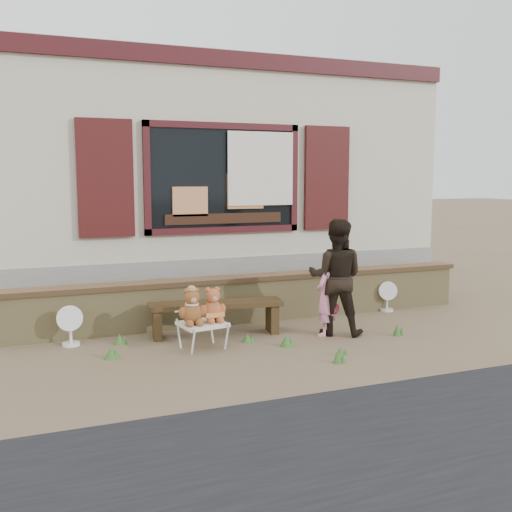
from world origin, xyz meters
name	(u,v)px	position (x,y,z in m)	size (l,w,h in m)	color
ground	(273,338)	(0.00, 0.00, 0.00)	(80.00, 80.00, 0.00)	brown
shopfront	(182,181)	(0.00, 4.49, 2.00)	(8.04, 5.13, 4.00)	#B1A58F
brick_wall	(246,298)	(0.00, 1.00, 0.34)	(7.10, 0.36, 0.67)	tan
bench	(216,311)	(-0.64, 0.42, 0.33)	(1.79, 0.63, 0.45)	#322311
folding_chair	(203,325)	(-0.98, -0.11, 0.29)	(0.59, 0.54, 0.32)	silver
teddy_bear_left	(192,306)	(-1.12, -0.14, 0.55)	(0.33, 0.29, 0.45)	brown
teddy_bear_right	(213,304)	(-0.84, -0.09, 0.54)	(0.32, 0.27, 0.43)	brown
child	(326,295)	(0.70, -0.11, 0.54)	(0.39, 0.26, 1.07)	#FF98BD
adult	(336,277)	(0.85, -0.10, 0.76)	(0.74, 0.58, 1.53)	black
fan_left	(70,325)	(-2.46, 0.61, 0.26)	(0.33, 0.22, 0.51)	white
fan_right	(387,296)	(2.27, 0.80, 0.24)	(0.30, 0.20, 0.47)	silver
grass_tufts	(236,343)	(-0.61, -0.28, 0.07)	(3.79, 1.80, 0.16)	#386227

